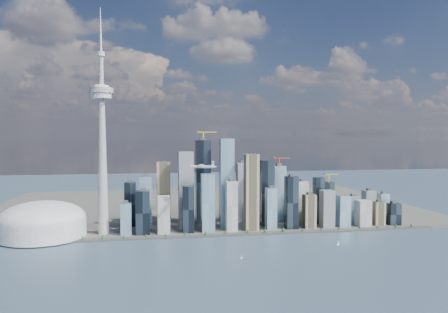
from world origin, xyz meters
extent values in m
plane|color=#2E3E51|center=(0.00, 0.00, 0.00)|extent=(4000.00, 4000.00, 0.00)
cube|color=#383838|center=(0.00, 250.00, 2.00)|extent=(1100.00, 22.00, 4.00)
cube|color=#4C4C47|center=(0.00, 700.00, 1.50)|extent=(1400.00, 900.00, 3.00)
cylinder|color=#3F2D1E|center=(-476.67, 250.00, 5.20)|extent=(1.00, 1.00, 2.40)
cone|color=#1B4D22|center=(-476.67, 250.00, 8.80)|extent=(7.20, 7.20, 8.00)
cylinder|color=#3F2D1E|center=(-390.00, 250.00, 5.20)|extent=(1.00, 1.00, 2.40)
cone|color=#1B4D22|center=(-390.00, 250.00, 8.80)|extent=(7.20, 7.20, 8.00)
cylinder|color=#3F2D1E|center=(-303.33, 250.00, 5.20)|extent=(1.00, 1.00, 2.40)
cone|color=#1B4D22|center=(-303.33, 250.00, 8.80)|extent=(7.20, 7.20, 8.00)
cylinder|color=#3F2D1E|center=(-216.67, 250.00, 5.20)|extent=(1.00, 1.00, 2.40)
cone|color=#1B4D22|center=(-216.67, 250.00, 8.80)|extent=(7.20, 7.20, 8.00)
cylinder|color=#3F2D1E|center=(-130.00, 250.00, 5.20)|extent=(1.00, 1.00, 2.40)
cone|color=#1B4D22|center=(-130.00, 250.00, 8.80)|extent=(7.20, 7.20, 8.00)
cylinder|color=#3F2D1E|center=(-43.33, 250.00, 5.20)|extent=(1.00, 1.00, 2.40)
cone|color=#1B4D22|center=(-43.33, 250.00, 8.80)|extent=(7.20, 7.20, 8.00)
cylinder|color=#3F2D1E|center=(43.33, 250.00, 5.20)|extent=(1.00, 1.00, 2.40)
cone|color=#1B4D22|center=(43.33, 250.00, 8.80)|extent=(7.20, 7.20, 8.00)
cylinder|color=#3F2D1E|center=(130.00, 250.00, 5.20)|extent=(1.00, 1.00, 2.40)
cone|color=#1B4D22|center=(130.00, 250.00, 8.80)|extent=(7.20, 7.20, 8.00)
cylinder|color=#3F2D1E|center=(216.67, 250.00, 5.20)|extent=(1.00, 1.00, 2.40)
cone|color=#1B4D22|center=(216.67, 250.00, 8.80)|extent=(7.20, 7.20, 8.00)
cylinder|color=#3F2D1E|center=(303.33, 250.00, 5.20)|extent=(1.00, 1.00, 2.40)
cone|color=#1B4D22|center=(303.33, 250.00, 8.80)|extent=(7.20, 7.20, 8.00)
cylinder|color=#3F2D1E|center=(390.00, 250.00, 5.20)|extent=(1.00, 1.00, 2.40)
cone|color=#1B4D22|center=(390.00, 250.00, 8.80)|extent=(7.20, 7.20, 8.00)
cylinder|color=#3F2D1E|center=(476.67, 250.00, 5.20)|extent=(1.00, 1.00, 2.40)
cone|color=#1B4D22|center=(476.67, 250.00, 8.80)|extent=(7.20, 7.20, 8.00)
cube|color=black|center=(-200.00, 290.00, 56.67)|extent=(34.00, 34.00, 107.33)
cube|color=#7AA4B9|center=(-200.00, 340.00, 71.30)|extent=(30.00, 30.00, 136.61)
cube|color=#B6B6B2|center=(-150.00, 290.00, 49.35)|extent=(30.00, 30.00, 92.70)
cube|color=tan|center=(-150.00, 395.00, 88.38)|extent=(36.00, 36.00, 170.76)
cube|color=slate|center=(-95.00, 340.00, 103.01)|extent=(38.00, 38.00, 200.03)
cube|color=black|center=(-95.00, 290.00, 61.55)|extent=(28.00, 28.00, 117.09)
cube|color=#7AA4B9|center=(-40.00, 290.00, 76.18)|extent=(32.00, 32.00, 146.36)
cube|color=black|center=(-40.00, 395.00, 117.65)|extent=(40.00, 40.00, 229.30)
cube|color=#7AA4B9|center=(15.00, 340.00, 120.09)|extent=(36.00, 36.00, 234.18)
cube|color=#B6B6B2|center=(15.00, 290.00, 66.42)|extent=(28.00, 28.00, 126.85)
cube|color=tan|center=(70.00, 290.00, 100.58)|extent=(34.00, 34.00, 195.15)
cube|color=slate|center=(70.00, 395.00, 85.94)|extent=(30.00, 30.00, 165.88)
cube|color=black|center=(125.00, 340.00, 90.82)|extent=(32.00, 32.00, 175.64)
cube|color=#7AA4B9|center=(125.00, 290.00, 56.67)|extent=(26.00, 26.00, 107.33)
cube|color=black|center=(175.00, 290.00, 71.30)|extent=(30.00, 30.00, 136.61)
cube|color=#7AA4B9|center=(175.00, 395.00, 81.06)|extent=(34.00, 34.00, 156.12)
cube|color=#B6B6B2|center=(225.00, 340.00, 61.55)|extent=(28.00, 28.00, 117.09)
cube|color=tan|center=(225.00, 290.00, 46.91)|extent=(30.00, 30.00, 87.82)
cube|color=slate|center=(275.00, 290.00, 51.79)|extent=(32.00, 32.00, 97.58)
cube|color=black|center=(275.00, 340.00, 66.42)|extent=(26.00, 26.00, 126.85)
cube|color=#7AA4B9|center=(325.00, 290.00, 44.47)|extent=(30.00, 30.00, 82.94)
cube|color=black|center=(325.00, 395.00, 56.67)|extent=(28.00, 28.00, 107.33)
cube|color=#7AA4B9|center=(375.00, 340.00, 39.59)|extent=(30.00, 30.00, 73.18)
cube|color=#B6B6B2|center=(375.00, 290.00, 37.15)|extent=(34.00, 34.00, 68.30)
cube|color=tan|center=(420.00, 290.00, 34.71)|extent=(28.00, 28.00, 63.42)
cube|color=slate|center=(420.00, 340.00, 46.91)|extent=(30.00, 30.00, 87.82)
cube|color=black|center=(465.00, 290.00, 32.27)|extent=(32.00, 32.00, 58.55)
cube|color=#7AA4B9|center=(465.00, 340.00, 42.03)|extent=(26.00, 26.00, 78.06)
cube|color=black|center=(-240.00, 395.00, 61.55)|extent=(30.00, 30.00, 117.09)
cube|color=#7AA4B9|center=(-240.00, 290.00, 42.03)|extent=(26.00, 26.00, 78.06)
cube|color=yellow|center=(-40.00, 395.00, 243.30)|extent=(3.00, 3.00, 22.00)
cube|color=yellow|center=(-31.75, 395.00, 254.30)|extent=(55.00, 2.20, 2.20)
cube|color=#383838|center=(-56.50, 395.00, 256.30)|extent=(6.00, 4.00, 4.00)
cube|color=#C53F1C|center=(175.00, 395.00, 170.12)|extent=(3.00, 3.00, 22.00)
cube|color=#C53F1C|center=(182.20, 395.00, 181.12)|extent=(48.00, 2.20, 2.20)
cube|color=#383838|center=(160.60, 395.00, 183.12)|extent=(6.00, 4.00, 4.00)
cube|color=yellow|center=(325.00, 395.00, 121.33)|extent=(3.00, 3.00, 22.00)
cube|color=yellow|center=(331.75, 395.00, 132.33)|extent=(45.00, 2.20, 2.20)
cube|color=#383838|center=(311.50, 395.00, 134.33)|extent=(6.00, 4.00, 4.00)
cone|color=#9E9F9A|center=(-300.00, 310.00, 173.00)|extent=(26.00, 26.00, 340.00)
cylinder|color=#BBBBBB|center=(-300.00, 310.00, 343.00)|extent=(48.00, 48.00, 14.00)
cylinder|color=#9E9F9A|center=(-300.00, 310.00, 355.00)|extent=(56.00, 56.00, 12.00)
ellipsoid|color=#BBBBBB|center=(-300.00, 310.00, 363.00)|extent=(40.00, 40.00, 14.00)
cylinder|color=#9E9F9A|center=(-300.00, 310.00, 403.00)|extent=(11.00, 11.00, 80.00)
cylinder|color=#BBBBBB|center=(-300.00, 310.00, 443.00)|extent=(18.00, 18.00, 10.00)
cone|color=silver|center=(-300.00, 310.00, 501.00)|extent=(7.00, 7.00, 105.00)
cylinder|color=#BBBBBB|center=(-440.00, 300.00, 25.00)|extent=(200.00, 200.00, 44.00)
ellipsoid|color=#BBBBBB|center=(-440.00, 300.00, 47.00)|extent=(200.00, 200.00, 84.00)
cylinder|color=silver|center=(-64.55, 229.71, 172.04)|extent=(54.89, 18.09, 6.73)
cone|color=silver|center=(-92.32, 235.68, 172.04)|extent=(8.61, 8.13, 6.73)
cone|color=silver|center=(-35.76, 223.51, 172.04)|extent=(11.70, 8.79, 6.73)
cube|color=silver|center=(-66.61, 230.15, 175.62)|extent=(20.62, 59.35, 1.05)
cylinder|color=silver|center=(-69.04, 218.84, 173.94)|extent=(12.11, 6.14, 3.79)
cylinder|color=silver|center=(-64.18, 241.46, 173.94)|extent=(12.11, 6.14, 3.79)
cylinder|color=#3F3F3F|center=(-75.21, 220.17, 173.94)|extent=(2.08, 8.29, 8.41)
cylinder|color=#3F3F3F|center=(-70.35, 242.79, 173.94)|extent=(2.08, 8.29, 8.41)
cube|color=silver|center=(-38.85, 224.18, 178.78)|extent=(5.94, 2.06, 11.57)
cube|color=silver|center=(-38.85, 224.18, 184.67)|extent=(8.51, 19.48, 0.74)
cube|color=white|center=(-6.94, 51.95, 0.35)|extent=(5.39, 1.98, 0.71)
cylinder|color=#999999|center=(-6.94, 51.95, 4.41)|extent=(0.21, 0.21, 7.93)
cube|color=white|center=(229.76, 119.25, 0.45)|extent=(7.11, 4.12, 0.91)
cylinder|color=#999999|center=(229.76, 119.25, 5.68)|extent=(0.27, 0.27, 10.23)
camera|label=1|loc=(-185.90, -791.78, 250.12)|focal=35.00mm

